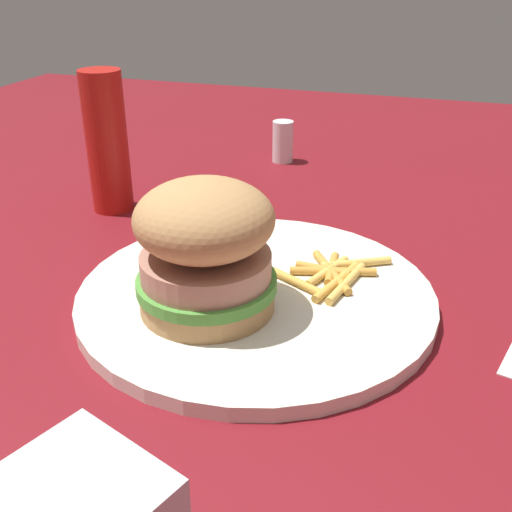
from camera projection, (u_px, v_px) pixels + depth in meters
name	position (u px, v px, depth m)	size (l,w,h in m)	color
ground_plane	(287.00, 290.00, 0.52)	(1.60, 1.60, 0.00)	maroon
plate	(256.00, 295.00, 0.50)	(0.29, 0.29, 0.01)	silver
sandwich	(205.00, 247.00, 0.45)	(0.11, 0.11, 0.10)	tan
fries_pile	(333.00, 273.00, 0.51)	(0.09, 0.10, 0.01)	#E5B251
ketchup_bottle	(107.00, 143.00, 0.65)	(0.04, 0.04, 0.15)	#B21914
salt_shaker	(283.00, 142.00, 0.82)	(0.03, 0.03, 0.06)	white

